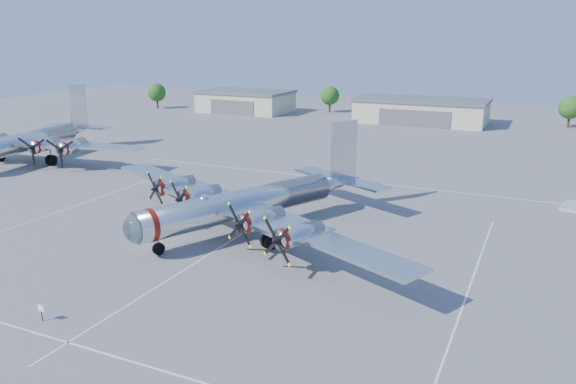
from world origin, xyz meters
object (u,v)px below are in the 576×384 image
at_px(tree_far_west, 157,93).
at_px(tree_west, 330,96).
at_px(hangar_west, 246,101).
at_px(hangar_center, 421,111).
at_px(bomber_west, 34,161).
at_px(tree_east, 570,108).
at_px(main_bomber_b29, 252,230).
at_px(info_placard, 41,310).

relative_size(tree_far_west, tree_west, 1.00).
xyz_separation_m(tree_far_west, tree_west, (45.00, 12.00, 0.00)).
height_order(hangar_west, tree_far_west, tree_far_west).
distance_m(hangar_center, bomber_west, 80.52).
relative_size(hangar_center, tree_east, 4.31).
bearing_deg(tree_west, bomber_west, -106.00).
height_order(hangar_west, main_bomber_b29, hangar_west).
bearing_deg(main_bomber_b29, tree_far_west, 157.71).
height_order(hangar_center, bomber_west, bomber_west).
bearing_deg(tree_far_west, hangar_center, 3.24).
height_order(tree_west, tree_east, same).
relative_size(main_bomber_b29, info_placard, 37.51).
height_order(hangar_center, tree_east, tree_east).
xyz_separation_m(hangar_center, main_bomber_b29, (0.31, -80.02, -2.71)).
relative_size(tree_far_west, info_placard, 5.66).
bearing_deg(tree_far_west, main_bomber_b29, -47.25).
height_order(tree_east, bomber_west, tree_east).
bearing_deg(info_placard, tree_east, 79.82).
bearing_deg(tree_east, bomber_west, -136.65).
relative_size(hangar_west, info_placard, 19.25).
distance_m(tree_west, bomber_west, 77.02).
distance_m(tree_far_west, info_placard, 118.88).
height_order(tree_east, main_bomber_b29, tree_east).
xyz_separation_m(main_bomber_b29, info_placard, (-4.02, -22.57, 0.83)).
distance_m(hangar_west, tree_far_west, 25.36).
distance_m(main_bomber_b29, bomber_west, 48.60).
bearing_deg(tree_west, main_bomber_b29, -73.97).
relative_size(hangar_west, main_bomber_b29, 0.51).
distance_m(hangar_west, info_placard, 110.60).
bearing_deg(hangar_west, tree_east, 4.60).
relative_size(hangar_center, tree_far_west, 4.31).
height_order(tree_west, info_placard, tree_west).
height_order(tree_far_west, tree_east, same).
bearing_deg(hangar_west, tree_west, 21.89).
relative_size(tree_far_west, bomber_west, 0.16).
xyz_separation_m(hangar_west, main_bomber_b29, (45.31, -80.02, -2.71)).
xyz_separation_m(hangar_center, tree_east, (30.00, 6.04, 1.51)).
height_order(tree_far_west, tree_west, same).
relative_size(hangar_west, tree_west, 3.40).
xyz_separation_m(hangar_center, tree_west, (-25.00, 8.04, 1.51)).
distance_m(hangar_center, info_placard, 102.68).
height_order(hangar_west, bomber_west, bomber_west).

